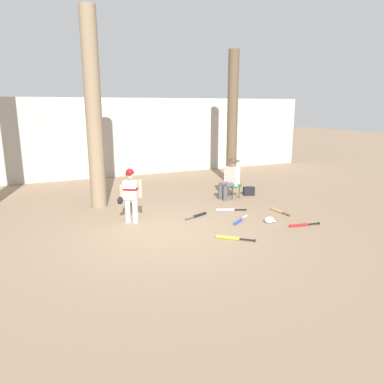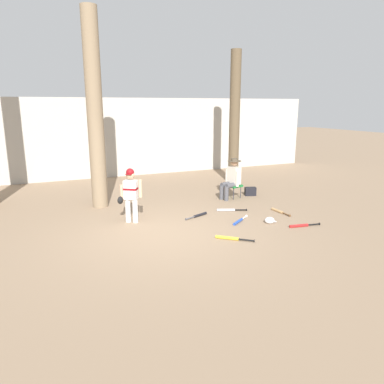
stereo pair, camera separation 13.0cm
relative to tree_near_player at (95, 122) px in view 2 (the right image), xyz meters
name	(u,v)px [view 2 (the right image)]	position (x,y,z in m)	size (l,w,h in m)	color
ground_plane	(167,234)	(0.95, -2.82, -2.30)	(60.00, 60.00, 0.00)	#897056
concrete_back_wall	(104,138)	(0.95, 4.24, -0.79)	(18.00, 0.36, 3.00)	#ADA89E
tree_near_player	(95,122)	(0.00, 0.00, 0.00)	(0.64, 0.64, 5.25)	#7F6B51
tree_behind_spectator	(234,124)	(4.95, 1.32, -0.22)	(0.51, 0.51, 4.66)	brown
young_ballplayer	(130,192)	(0.44, -1.72, -1.55)	(0.60, 0.37, 1.31)	white
folding_stool	(234,186)	(3.85, -0.66, -1.93)	(0.49, 0.49, 0.41)	#196B2D
seated_spectator	(232,177)	(3.75, -0.69, -1.66)	(0.68, 0.53, 1.20)	#47474C
handbag_beside_stool	(250,191)	(4.47, -0.61, -2.17)	(0.34, 0.18, 0.26)	black
bat_blue_youth	(239,221)	(2.80, -2.76, -2.26)	(0.65, 0.49, 0.07)	#2347AD
bat_yellow_trainer	(230,238)	(2.04, -3.68, -2.26)	(0.66, 0.59, 0.07)	yellow
bat_black_composite	(199,215)	(2.10, -1.95, -2.26)	(0.70, 0.34, 0.07)	black
bat_aluminum_silver	(228,210)	(3.02, -1.84, -2.26)	(0.76, 0.36, 0.07)	#B7BCC6
bat_wood_tan	(279,211)	(4.17, -2.46, -2.26)	(0.09, 0.72, 0.07)	tan
bat_red_barrel	(301,225)	(3.94, -3.62, -2.26)	(0.77, 0.19, 0.07)	red
batting_helmet_white	(270,220)	(3.43, -3.10, -2.23)	(0.28, 0.21, 0.16)	silver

